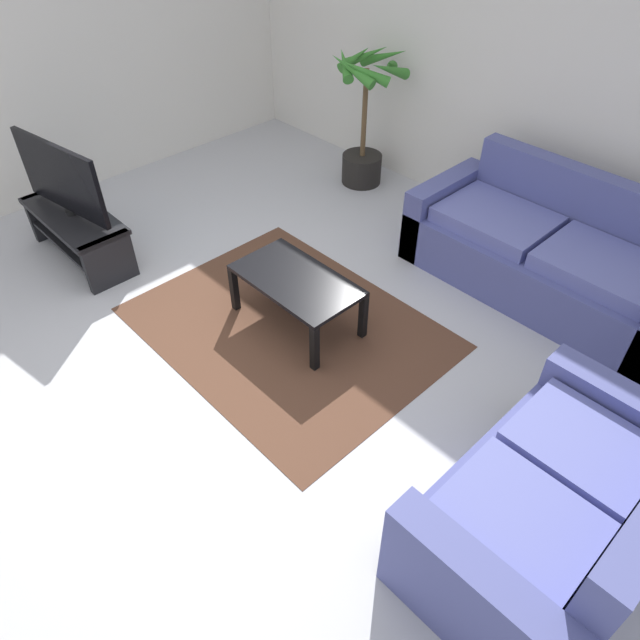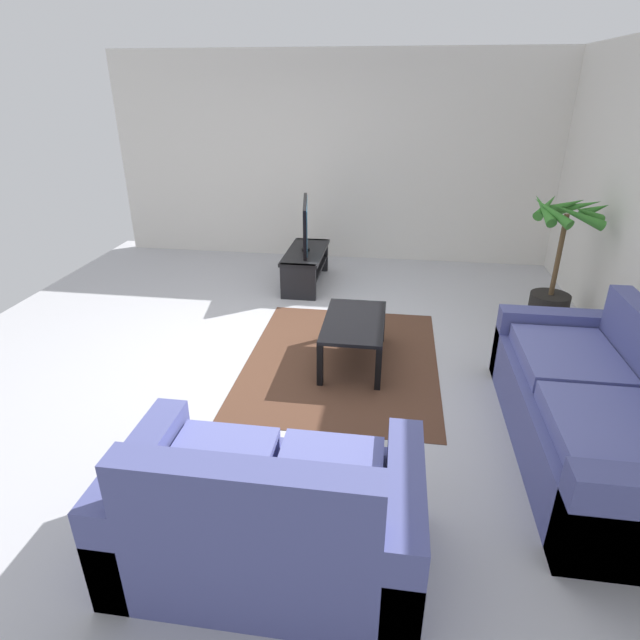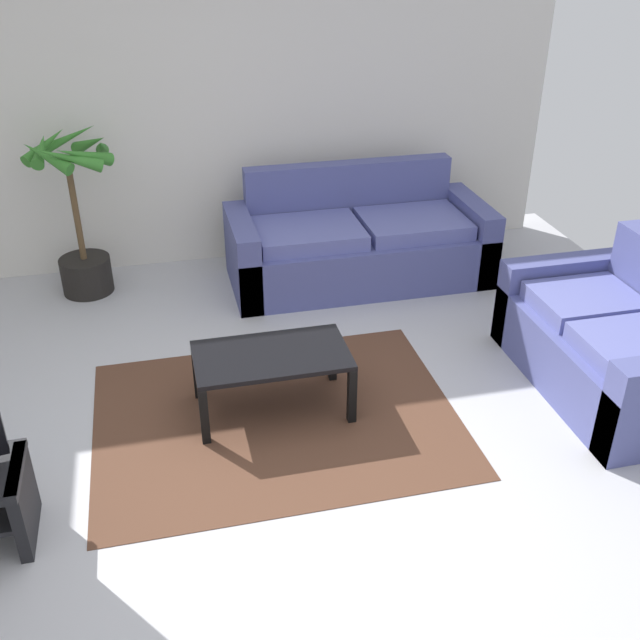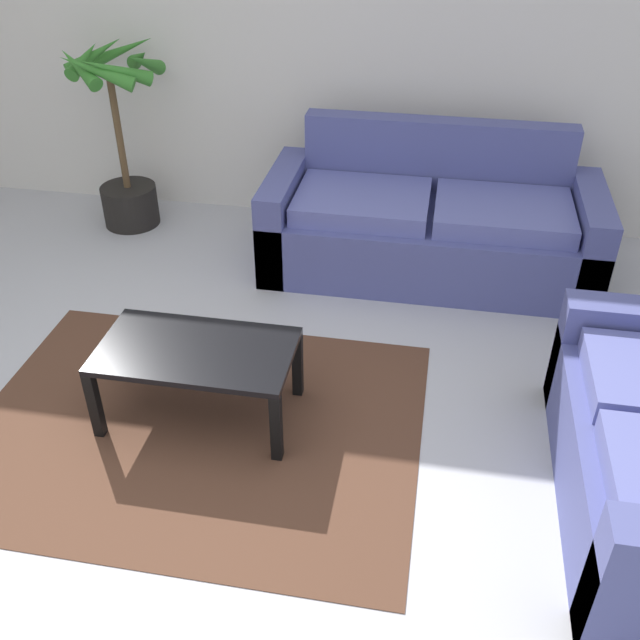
{
  "view_description": "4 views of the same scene",
  "coord_description": "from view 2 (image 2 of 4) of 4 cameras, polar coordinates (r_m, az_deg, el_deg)",
  "views": [
    {
      "loc": [
        2.56,
        -1.51,
        2.88
      ],
      "look_at": [
        0.57,
        0.38,
        0.45
      ],
      "focal_mm": 32.3,
      "sensor_mm": 36.0,
      "label": 1
    },
    {
      "loc": [
        4.17,
        0.9,
        2.28
      ],
      "look_at": [
        0.14,
        0.31,
        0.41
      ],
      "focal_mm": 28.93,
      "sensor_mm": 36.0,
      "label": 2
    },
    {
      "loc": [
        -0.5,
        -3.14,
        2.76
      ],
      "look_at": [
        0.45,
        0.84,
        0.46
      ],
      "focal_mm": 41.51,
      "sensor_mm": 36.0,
      "label": 3
    },
    {
      "loc": [
        1.16,
        -1.98,
        2.44
      ],
      "look_at": [
        0.67,
        0.7,
        0.57
      ],
      "focal_mm": 40.24,
      "sensor_mm": 36.0,
      "label": 4
    }
  ],
  "objects": [
    {
      "name": "potted_palm",
      "position": [
        5.75,
        24.72,
        5.36
      ],
      "size": [
        0.7,
        0.71,
        1.32
      ],
      "color": "black",
      "rests_on": "ground"
    },
    {
      "name": "couch_main",
      "position": [
        3.89,
        28.17,
        -9.2
      ],
      "size": [
        2.12,
        0.9,
        0.9
      ],
      "color": "#4C518C",
      "rests_on": "ground"
    },
    {
      "name": "wall_left",
      "position": [
        7.28,
        1.24,
        17.33
      ],
      "size": [
        0.06,
        6.0,
        2.7
      ],
      "primitive_type": "cube",
      "color": "silver",
      "rests_on": "ground"
    },
    {
      "name": "ground_plane",
      "position": [
        4.84,
        -3.37,
        -3.52
      ],
      "size": [
        6.6,
        6.6,
        0.0
      ],
      "primitive_type": "plane",
      "color": "#B2B2B7"
    },
    {
      "name": "coffee_table",
      "position": [
        4.52,
        3.79,
        -0.66
      ],
      "size": [
        0.93,
        0.52,
        0.41
      ],
      "color": "black",
      "rests_on": "ground"
    },
    {
      "name": "area_rug",
      "position": [
        4.69,
        2.46,
        -4.41
      ],
      "size": [
        2.2,
        1.7,
        0.01
      ],
      "primitive_type": "cube",
      "color": "#513323",
      "rests_on": "ground"
    },
    {
      "name": "tv_stand",
      "position": [
        6.39,
        -1.59,
        6.41
      ],
      "size": [
        1.1,
        0.45,
        0.43
      ],
      "color": "black",
      "rests_on": "ground"
    },
    {
      "name": "couch_loveseat",
      "position": [
        2.79,
        -5.76,
        -20.79
      ],
      "size": [
        0.9,
        1.52,
        0.9
      ],
      "color": "#4C518C",
      "rests_on": "ground"
    },
    {
      "name": "tv",
      "position": [
        6.26,
        -1.61,
        10.44
      ],
      "size": [
        1.0,
        0.2,
        0.6
      ],
      "color": "black",
      "rests_on": "tv_stand"
    }
  ]
}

